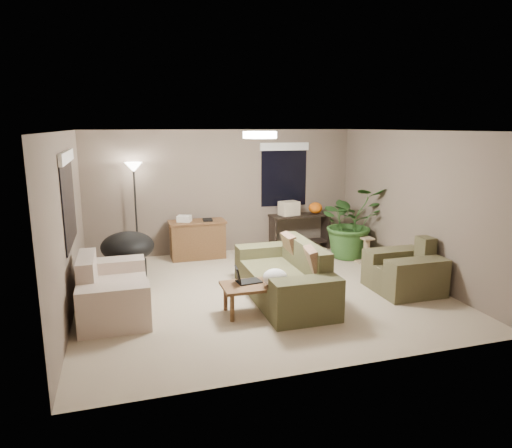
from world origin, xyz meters
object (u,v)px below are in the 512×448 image
object	(u,v)px
coffee_table	(258,288)
papasan_chair	(128,251)
houseplant	(350,230)
console_table	(300,229)
armchair	(405,273)
floor_lamp	(134,179)
main_sofa	(285,279)
cat_scratching_post	(366,252)
loveseat	(112,293)
desk	(198,239)

from	to	relation	value
coffee_table	papasan_chair	world-z (taller)	papasan_chair
coffee_table	houseplant	bearing A→B (deg)	39.76
coffee_table	console_table	bearing A→B (deg)	58.43
armchair	console_table	world-z (taller)	armchair
floor_lamp	papasan_chair	bearing A→B (deg)	-102.31
console_table	houseplant	xyz separation A→B (m)	(0.73, -0.85, 0.12)
main_sofa	floor_lamp	distance (m)	3.56
main_sofa	houseplant	distance (m)	2.66
console_table	cat_scratching_post	world-z (taller)	console_table
loveseat	cat_scratching_post	bearing A→B (deg)	13.26
papasan_chair	floor_lamp	size ratio (longest dim) A/B	0.55
loveseat	desk	world-z (taller)	loveseat
main_sofa	coffee_table	distance (m)	0.70
floor_lamp	houseplant	bearing A→B (deg)	-12.06
main_sofa	armchair	distance (m)	1.93
desk	floor_lamp	xyz separation A→B (m)	(-1.14, 0.08, 1.22)
armchair	houseplant	world-z (taller)	houseplant
loveseat	floor_lamp	distance (m)	2.80
desk	houseplant	world-z (taller)	houseplant
main_sofa	console_table	world-z (taller)	main_sofa
main_sofa	loveseat	world-z (taller)	same
desk	console_table	bearing A→B (deg)	1.46
loveseat	houseplant	bearing A→B (deg)	19.17
coffee_table	houseplant	world-z (taller)	houseplant
main_sofa	houseplant	bearing A→B (deg)	40.68
loveseat	papasan_chair	size ratio (longest dim) A/B	1.52
cat_scratching_post	coffee_table	bearing A→B (deg)	-148.20
loveseat	armchair	bearing A→B (deg)	-5.23
floor_lamp	armchair	bearing A→B (deg)	-35.59
coffee_table	main_sofa	bearing A→B (deg)	36.28
armchair	desk	size ratio (longest dim) A/B	0.91
floor_lamp	coffee_table	bearing A→B (deg)	-63.49
papasan_chair	floor_lamp	distance (m)	1.46
loveseat	armchair	xyz separation A→B (m)	(4.44, -0.41, 0.00)
desk	papasan_chair	xyz separation A→B (m)	(-1.34, -0.82, 0.09)
floor_lamp	houseplant	size ratio (longest dim) A/B	1.33
desk	console_table	xyz separation A→B (m)	(2.19, 0.06, 0.06)
floor_lamp	console_table	bearing A→B (deg)	-0.38
main_sofa	floor_lamp	xyz separation A→B (m)	(-2.06, 2.59, 1.30)
main_sofa	houseplant	size ratio (longest dim) A/B	1.54
papasan_chair	floor_lamp	xyz separation A→B (m)	(0.20, 0.90, 1.13)
floor_lamp	cat_scratching_post	bearing A→B (deg)	-18.00
desk	floor_lamp	world-z (taller)	floor_lamp
houseplant	cat_scratching_post	distance (m)	0.60
houseplant	cat_scratching_post	world-z (taller)	houseplant
main_sofa	desk	bearing A→B (deg)	110.10
houseplant	loveseat	bearing A→B (deg)	-160.83
loveseat	console_table	xyz separation A→B (m)	(3.79, 2.42, 0.14)
console_table	desk	bearing A→B (deg)	-178.54
main_sofa	armchair	world-z (taller)	same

